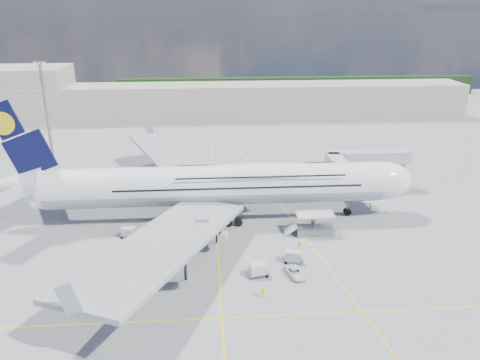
{
  "coord_description": "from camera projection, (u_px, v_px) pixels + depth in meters",
  "views": [
    {
      "loc": [
        -1.28,
        -69.84,
        37.17
      ],
      "look_at": [
        4.33,
        8.0,
        8.37
      ],
      "focal_mm": 35.0,
      "sensor_mm": 36.0,
      "label": 1
    }
  ],
  "objects": [
    {
      "name": "ground",
      "position": [
        218.0,
        244.0,
        78.31
      ],
      "size": [
        300.0,
        300.0,
        0.0
      ],
      "primitive_type": "plane",
      "color": "gray",
      "rests_on": "ground"
    },
    {
      "name": "taxi_line_main",
      "position": [
        218.0,
        244.0,
        78.31
      ],
      "size": [
        0.25,
        220.0,
        0.01
      ],
      "primitive_type": "cube",
      "color": "yellow",
      "rests_on": "ground"
    },
    {
      "name": "taxi_line_cross",
      "position": [
        222.0,
        318.0,
        59.59
      ],
      "size": [
        120.0,
        0.25,
        0.01
      ],
      "primitive_type": "cube",
      "color": "yellow",
      "rests_on": "ground"
    },
    {
      "name": "taxi_line_diag",
      "position": [
        290.0,
        216.0,
        88.61
      ],
      "size": [
        14.16,
        99.06,
        0.01
      ],
      "primitive_type": "cube",
      "rotation": [
        0.0,
        0.0,
        0.14
      ],
      "color": "yellow",
      "rests_on": "ground"
    },
    {
      "name": "airliner",
      "position": [
        217.0,
        184.0,
        85.3
      ],
      "size": [
        77.26,
        79.15,
        23.71
      ],
      "color": "white",
      "rests_on": "ground"
    },
    {
      "name": "jet_bridge",
      "position": [
        357.0,
        162.0,
        97.53
      ],
      "size": [
        18.8,
        12.1,
        8.5
      ],
      "color": "#B7B7BC",
      "rests_on": "ground"
    },
    {
      "name": "cargo_loader",
      "position": [
        313.0,
        226.0,
        81.72
      ],
      "size": [
        8.53,
        3.2,
        3.67
      ],
      "color": "silver",
      "rests_on": "ground"
    },
    {
      "name": "light_mast",
      "position": [
        47.0,
        113.0,
        113.15
      ],
      "size": [
        3.0,
        0.7,
        25.5
      ],
      "color": "gray",
      "rests_on": "ground"
    },
    {
      "name": "terminal",
      "position": [
        210.0,
        102.0,
        165.12
      ],
      "size": [
        180.0,
        16.0,
        12.0
      ],
      "primitive_type": "cube",
      "color": "#B2AD9E",
      "rests_on": "ground"
    },
    {
      "name": "hangar",
      "position": [
        10.0,
        93.0,
        164.04
      ],
      "size": [
        40.0,
        22.0,
        18.0
      ],
      "primitive_type": "cube",
      "color": "#B2AD9E",
      "rests_on": "ground"
    },
    {
      "name": "tree_line",
      "position": [
        298.0,
        86.0,
        210.62
      ],
      "size": [
        160.0,
        6.0,
        8.0
      ],
      "primitive_type": "cube",
      "color": "#193814",
      "rests_on": "ground"
    },
    {
      "name": "dolly_row_a",
      "position": [
        148.0,
        261.0,
        71.2
      ],
      "size": [
        2.79,
        1.57,
        1.74
      ],
      "rotation": [
        0.0,
        0.0,
        -0.04
      ],
      "color": "gray",
      "rests_on": "ground"
    },
    {
      "name": "dolly_row_b",
      "position": [
        136.0,
        279.0,
        66.23
      ],
      "size": [
        3.51,
        2.26,
        2.07
      ],
      "rotation": [
        0.0,
        0.0,
        0.16
      ],
      "color": "gray",
      "rests_on": "ground"
    },
    {
      "name": "dolly_row_c",
      "position": [
        108.0,
        270.0,
        68.63
      ],
      "size": [
        3.01,
        1.65,
        1.88
      ],
      "rotation": [
        0.0,
        0.0,
        0.02
      ],
      "color": "gray",
      "rests_on": "ground"
    },
    {
      "name": "dolly_back",
      "position": [
        128.0,
        232.0,
        80.3
      ],
      "size": [
        3.14,
        2.26,
        1.79
      ],
      "rotation": [
        0.0,
        0.0,
        -0.3
      ],
      "color": "gray",
      "rests_on": "ground"
    },
    {
      "name": "dolly_nose_far",
      "position": [
        293.0,
        256.0,
        72.39
      ],
      "size": [
        3.33,
        2.38,
        1.9
      ],
      "rotation": [
        0.0,
        0.0,
        -0.29
      ],
      "color": "gray",
      "rests_on": "ground"
    },
    {
      "name": "dolly_nose_near",
      "position": [
        258.0,
        269.0,
        68.65
      ],
      "size": [
        3.5,
        2.34,
        2.04
      ],
      "rotation": [
        0.0,
        0.0,
        0.21
      ],
      "color": "gray",
      "rests_on": "ground"
    },
    {
      "name": "baggage_tug",
      "position": [
        218.0,
        236.0,
        79.24
      ],
      "size": [
        3.46,
        2.26,
        1.99
      ],
      "rotation": [
        0.0,
        0.0,
        -0.26
      ],
      "color": "white",
      "rests_on": "ground"
    },
    {
      "name": "catering_truck_inner",
      "position": [
        175.0,
        172.0,
        107.01
      ],
      "size": [
        6.67,
        3.28,
        3.82
      ],
      "rotation": [
        0.0,
        0.0,
        0.17
      ],
      "color": "gray",
      "rests_on": "ground"
    },
    {
      "name": "catering_truck_outer",
      "position": [
        178.0,
        156.0,
        117.97
      ],
      "size": [
        8.12,
        4.75,
        4.54
      ],
      "rotation": [
        0.0,
        0.0,
        -0.3
      ],
      "color": "gray",
      "rests_on": "ground"
    },
    {
      "name": "service_van",
      "position": [
        295.0,
        272.0,
        68.77
      ],
      "size": [
        2.88,
        4.59,
        1.18
      ],
      "primitive_type": "imported",
      "rotation": [
        0.0,
        0.0,
        0.23
      ],
      "color": "white",
      "rests_on": "ground"
    },
    {
      "name": "crew_nose",
      "position": [
        370.0,
        207.0,
        90.39
      ],
      "size": [
        0.77,
        0.64,
        1.81
      ],
      "primitive_type": "imported",
      "rotation": [
        0.0,
        0.0,
        0.36
      ],
      "color": "#CBF71A",
      "rests_on": "ground"
    },
    {
      "name": "crew_loader",
      "position": [
        312.0,
        224.0,
        83.35
      ],
      "size": [
        1.14,
        1.18,
        1.91
      ],
      "primitive_type": "imported",
      "rotation": [
        0.0,
        0.0,
        -0.92
      ],
      "color": "#B5EF19",
      "rests_on": "ground"
    },
    {
      "name": "crew_wing",
      "position": [
        170.0,
        264.0,
        70.57
      ],
      "size": [
        0.48,
        0.96,
        1.58
      ],
      "primitive_type": "imported",
      "rotation": [
        0.0,
        0.0,
        1.68
      ],
      "color": "#C6FF1A",
      "rests_on": "ground"
    },
    {
      "name": "crew_van",
      "position": [
        300.0,
        246.0,
        76.03
      ],
      "size": [
        0.85,
        0.94,
        1.62
      ],
      "primitive_type": "imported",
      "rotation": [
        0.0,
        0.0,
        2.12
      ],
      "color": "#C6FC1A",
      "rests_on": "ground"
    },
    {
      "name": "crew_tug",
      "position": [
        264.0,
        292.0,
        63.57
      ],
      "size": [
        1.06,
        0.64,
        1.59
      ],
      "primitive_type": "imported",
      "rotation": [
        0.0,
        0.0,
        0.05
      ],
      "color": "#ADDF17",
      "rests_on": "ground"
    },
    {
      "name": "cone_nose",
      "position": [
        386.0,
        213.0,
        89.66
      ],
      "size": [
        0.4,
        0.4,
        0.51
      ],
      "color": "orange",
      "rests_on": "ground"
    },
    {
      "name": "cone_wing_left_inner",
      "position": [
        152.0,
        195.0,
        98.29
      ],
      "size": [
        0.43,
        0.43,
        0.55
      ],
      "color": "orange",
      "rests_on": "ground"
    },
    {
      "name": "cone_wing_left_outer",
      "position": [
        168.0,
        182.0,
        105.16
      ],
      "size": [
        0.4,
        0.4,
        0.51
      ],
      "color": "orange",
      "rests_on": "ground"
    },
    {
      "name": "cone_wing_right_inner",
      "position": [
        181.0,
        269.0,
        70.24
      ],
      "size": [
        0.46,
        0.46,
        0.58
      ],
      "color": "orange",
      "rests_on": "ground"
    },
    {
      "name": "cone_wing_right_outer",
      "position": [
        95.0,
        292.0,
        64.6
      ],
      "size": [
        0.41,
        0.41,
        0.53
      ],
      "color": "orange",
      "rests_on": "ground"
    },
    {
      "name": "cone_tail",
      "position": [
        1.0,
        217.0,
        87.99
      ],
      "size": [
        0.4,
        0.4,
        0.51
      ],
      "color": "orange",
      "rests_on": "ground"
    }
  ]
}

